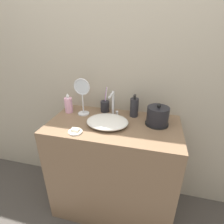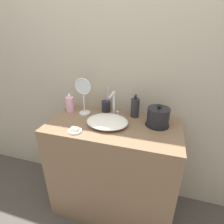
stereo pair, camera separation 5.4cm
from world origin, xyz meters
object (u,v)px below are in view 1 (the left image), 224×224
at_px(faucet, 113,103).
at_px(lotion_bottle, 134,107).
at_px(vanity_mirror, 82,94).
at_px(electric_kettle, 158,117).
at_px(shampoo_bottle, 69,105).
at_px(toothbrush_cup, 105,106).

xyz_separation_m(faucet, lotion_bottle, (0.17, 0.04, -0.04)).
relative_size(lotion_bottle, vanity_mirror, 0.61).
height_order(electric_kettle, shampoo_bottle, same).
bearing_deg(toothbrush_cup, electric_kettle, -16.20).
xyz_separation_m(electric_kettle, lotion_bottle, (-0.19, 0.10, 0.01)).
bearing_deg(electric_kettle, lotion_bottle, 152.41).
relative_size(shampoo_bottle, vanity_mirror, 0.56).
xyz_separation_m(lotion_bottle, vanity_mirror, (-0.44, -0.07, 0.10)).
bearing_deg(vanity_mirror, toothbrush_cup, 30.42).
height_order(electric_kettle, vanity_mirror, vanity_mirror).
height_order(lotion_bottle, vanity_mirror, vanity_mirror).
bearing_deg(electric_kettle, shampoo_bottle, 176.89).
bearing_deg(shampoo_bottle, toothbrush_cup, 16.62).
distance_m(electric_kettle, toothbrush_cup, 0.48).
relative_size(toothbrush_cup, shampoo_bottle, 1.28).
distance_m(faucet, electric_kettle, 0.38).
xyz_separation_m(electric_kettle, vanity_mirror, (-0.63, 0.04, 0.12)).
distance_m(shampoo_bottle, vanity_mirror, 0.18).
bearing_deg(lotion_bottle, shampoo_bottle, -174.08).
bearing_deg(vanity_mirror, shampoo_bottle, 177.55).
relative_size(electric_kettle, vanity_mirror, 0.57).
bearing_deg(vanity_mirror, lotion_bottle, 8.61).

